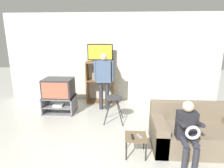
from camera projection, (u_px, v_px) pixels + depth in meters
name	position (u px, v px, depth m)	size (l,w,h in m)	color
wall_back	(112.00, 58.00, 5.61)	(6.40, 0.06, 2.60)	beige
tv_stand	(60.00, 104.00, 4.91)	(0.79, 0.59, 0.43)	slate
television_main	(58.00, 88.00, 4.79)	(0.73, 0.55, 0.48)	#2D2D33
media_shelf	(100.00, 82.00, 5.55)	(0.80, 0.38, 1.23)	brown
television_flat	(100.00, 53.00, 5.35)	(0.73, 0.20, 0.49)	black
folding_stool	(114.00, 101.00, 4.27)	(0.45, 0.43, 0.61)	black
snack_table	(136.00, 139.00, 3.11)	(0.36, 0.36, 0.34)	brown
remote_control_black	(133.00, 137.00, 3.07)	(0.04, 0.14, 0.02)	black
remote_control_white	(139.00, 136.00, 3.07)	(0.04, 0.14, 0.02)	gray
couch	(194.00, 133.00, 3.37)	(1.52, 0.86, 0.75)	#756651
person_standing_adult	(104.00, 76.00, 4.91)	(0.53, 0.20, 1.52)	#2D2D33
person_seated_child	(188.00, 129.00, 2.83)	(0.33, 0.43, 1.01)	#2D2D38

